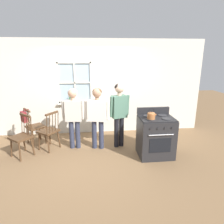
% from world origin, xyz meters
% --- Properties ---
extents(ground_plane, '(16.00, 16.00, 0.00)m').
position_xyz_m(ground_plane, '(0.00, 0.00, 0.00)').
color(ground_plane, brown).
extents(wall_back, '(6.40, 0.16, 2.70)m').
position_xyz_m(wall_back, '(0.02, 1.40, 1.34)').
color(wall_back, silver).
rests_on(wall_back, ground_plane).
extents(chair_by_window, '(0.57, 0.57, 0.97)m').
position_xyz_m(chair_by_window, '(-1.56, 0.70, 0.46)').
color(chair_by_window, '#4C331E').
rests_on(chair_by_window, ground_plane).
extents(chair_near_wall, '(0.57, 0.58, 0.97)m').
position_xyz_m(chair_near_wall, '(-1.13, 0.35, 0.46)').
color(chair_near_wall, '#4C331E').
rests_on(chair_near_wall, ground_plane).
extents(chair_center_cluster, '(0.58, 0.58, 0.97)m').
position_xyz_m(chair_center_cluster, '(-1.68, 0.05, 0.46)').
color(chair_center_cluster, '#4C331E').
rests_on(chair_center_cluster, ground_plane).
extents(person_elderly_left, '(0.55, 0.24, 1.51)m').
position_xyz_m(person_elderly_left, '(-0.51, 0.35, 0.93)').
color(person_elderly_left, '#2D3347').
rests_on(person_elderly_left, ground_plane).
extents(person_teen_center, '(0.61, 0.30, 1.52)m').
position_xyz_m(person_teen_center, '(0.06, 0.27, 0.94)').
color(person_teen_center, '#2D3347').
rests_on(person_teen_center, ground_plane).
extents(person_adult_right, '(0.52, 0.31, 1.61)m').
position_xyz_m(person_adult_right, '(0.59, 0.32, 0.99)').
color(person_adult_right, black).
rests_on(person_adult_right, ground_plane).
extents(stove, '(0.77, 0.68, 1.08)m').
position_xyz_m(stove, '(1.36, -0.25, 0.47)').
color(stove, '#232326').
rests_on(stove, ground_plane).
extents(kettle, '(0.21, 0.17, 0.25)m').
position_xyz_m(kettle, '(1.19, -0.38, 1.02)').
color(kettle, '#A86638').
rests_on(kettle, stove).
extents(potted_plant, '(0.15, 0.15, 0.33)m').
position_xyz_m(potted_plant, '(-0.64, 1.31, 1.02)').
color(potted_plant, beige).
rests_on(potted_plant, wall_back).
extents(handbag, '(0.25, 0.25, 0.31)m').
position_xyz_m(handbag, '(-1.75, 0.56, 0.80)').
color(handbag, maroon).
rests_on(handbag, chair_by_window).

